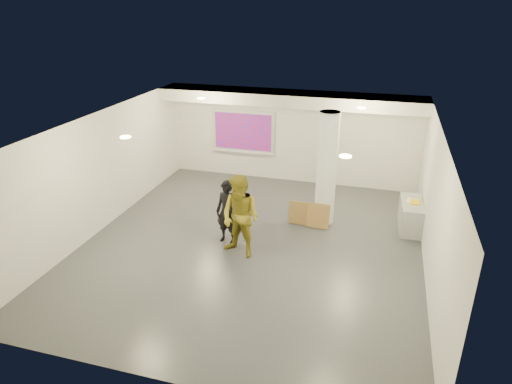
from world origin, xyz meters
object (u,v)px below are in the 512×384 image
(credenza, at_px, (411,215))
(woman, at_px, (227,212))
(projection_screen, at_px, (243,132))
(column, at_px, (327,169))
(man, at_px, (240,217))

(credenza, height_order, woman, woman)
(projection_screen, relative_size, woman, 1.31)
(projection_screen, height_order, credenza, projection_screen)
(column, relative_size, man, 1.53)
(woman, xyz_separation_m, man, (0.49, -0.49, 0.18))
(projection_screen, xyz_separation_m, woman, (0.99, -4.44, -0.73))
(column, xyz_separation_m, man, (-1.62, -2.27, -0.52))
(credenza, distance_m, woman, 4.78)
(column, distance_m, credenza, 2.50)
(column, bearing_deg, man, -125.42)
(woman, bearing_deg, man, -34.30)
(projection_screen, xyz_separation_m, man, (1.48, -4.93, -0.54))
(projection_screen, height_order, man, projection_screen)
(column, xyz_separation_m, woman, (-2.11, -1.79, -0.70))
(woman, bearing_deg, projection_screen, 112.91)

